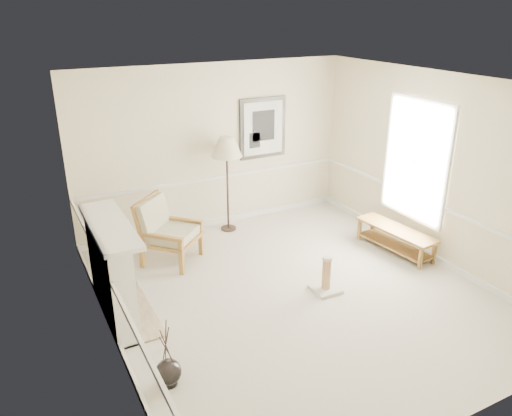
{
  "coord_description": "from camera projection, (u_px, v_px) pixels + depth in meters",
  "views": [
    {
      "loc": [
        -3.28,
        -5.13,
        3.76
      ],
      "look_at": [
        -0.24,
        0.7,
        1.09
      ],
      "focal_mm": 35.0,
      "sensor_mm": 36.0,
      "label": 1
    }
  ],
  "objects": [
    {
      "name": "ground",
      "position": [
        294.0,
        293.0,
        7.04
      ],
      "size": [
        5.5,
        5.5,
        0.0
      ],
      "primitive_type": "plane",
      "color": "silver",
      "rests_on": "ground"
    },
    {
      "name": "room",
      "position": [
        304.0,
        163.0,
        6.46
      ],
      "size": [
        5.04,
        5.54,
        2.92
      ],
      "color": "beige",
      "rests_on": "ground"
    },
    {
      "name": "fireplace",
      "position": [
        112.0,
        272.0,
        6.29
      ],
      "size": [
        0.64,
        1.64,
        1.31
      ],
      "color": "white",
      "rests_on": "ground"
    },
    {
      "name": "floor_vase",
      "position": [
        168.0,
        373.0,
        5.28
      ],
      "size": [
        0.28,
        0.28,
        0.82
      ],
      "rotation": [
        0.0,
        0.0,
        0.07
      ],
      "color": "black",
      "rests_on": "ground"
    },
    {
      "name": "armchair",
      "position": [
        164.0,
        228.0,
        7.76
      ],
      "size": [
        1.12,
        1.12,
        1.02
      ],
      "rotation": [
        0.0,
        0.0,
        0.76
      ],
      "color": "olive",
      "rests_on": "ground"
    },
    {
      "name": "floor_lamp",
      "position": [
        227.0,
        150.0,
        8.49
      ],
      "size": [
        0.58,
        0.58,
        1.7
      ],
      "rotation": [
        0.0,
        0.0,
        0.08
      ],
      "color": "black",
      "rests_on": "ground"
    },
    {
      "name": "bench",
      "position": [
        395.0,
        236.0,
        8.15
      ],
      "size": [
        0.59,
        1.45,
        0.4
      ],
      "rotation": [
        0.0,
        0.0,
        0.12
      ],
      "color": "olive",
      "rests_on": "ground"
    },
    {
      "name": "scratching_post",
      "position": [
        326.0,
        280.0,
        7.03
      ],
      "size": [
        0.38,
        0.38,
        0.53
      ],
      "rotation": [
        0.0,
        0.0,
        -0.02
      ],
      "color": "silver",
      "rests_on": "ground"
    }
  ]
}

